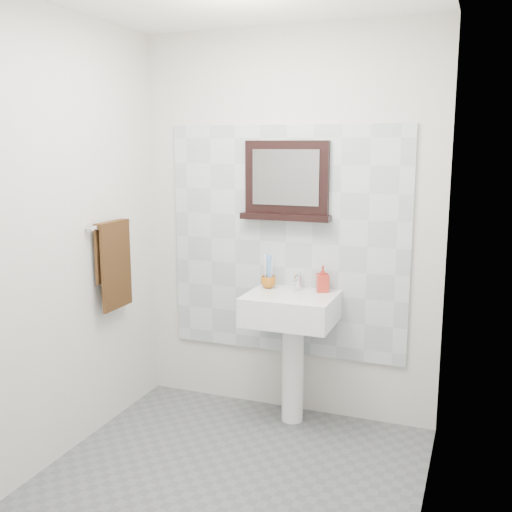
{
  "coord_description": "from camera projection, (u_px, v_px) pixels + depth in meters",
  "views": [
    {
      "loc": [
        1.19,
        -2.58,
        1.78
      ],
      "look_at": [
        -0.0,
        0.55,
        1.15
      ],
      "focal_mm": 42.0,
      "sensor_mm": 36.0,
      "label": 1
    }
  ],
  "objects": [
    {
      "name": "floor",
      "position": [
        219.0,
        491.0,
        3.12
      ],
      "size": [
        2.0,
        2.2,
        0.01
      ],
      "primitive_type": "cube",
      "color": "#5B5D60",
      "rests_on": "ground"
    },
    {
      "name": "front_wall",
      "position": [
        70.0,
        315.0,
        1.88
      ],
      "size": [
        2.0,
        0.01,
        2.5
      ],
      "primitive_type": "cube",
      "color": "silver",
      "rests_on": "ground"
    },
    {
      "name": "right_wall",
      "position": [
        431.0,
        271.0,
        2.53
      ],
      "size": [
        0.01,
        2.2,
        2.5
      ],
      "primitive_type": "cube",
      "color": "silver",
      "rests_on": "ground"
    },
    {
      "name": "towel_bar",
      "position": [
        111.0,
        224.0,
        3.69
      ],
      "size": [
        0.07,
        0.4,
        0.03
      ],
      "color": "silver",
      "rests_on": "left_wall"
    },
    {
      "name": "left_wall",
      "position": [
        48.0,
        243.0,
        3.24
      ],
      "size": [
        0.01,
        2.2,
        2.5
      ],
      "primitive_type": "cube",
      "color": "silver",
      "rests_on": "ground"
    },
    {
      "name": "splashback",
      "position": [
        286.0,
        242.0,
        3.9
      ],
      "size": [
        1.6,
        0.02,
        1.5
      ],
      "primitive_type": "cube",
      "color": "silver",
      "rests_on": "back_wall"
    },
    {
      "name": "hand_towel",
      "position": [
        114.0,
        258.0,
        3.72
      ],
      "size": [
        0.06,
        0.3,
        0.55
      ],
      "color": "#36200F",
      "rests_on": "towel_bar"
    },
    {
      "name": "toothbrushes",
      "position": [
        269.0,
        269.0,
        3.86
      ],
      "size": [
        0.05,
        0.04,
        0.21
      ],
      "color": "white",
      "rests_on": "toothbrush_cup"
    },
    {
      "name": "toothbrush_cup",
      "position": [
        268.0,
        282.0,
        3.87
      ],
      "size": [
        0.12,
        0.12,
        0.08
      ],
      "primitive_type": "imported",
      "rotation": [
        0.0,
        0.0,
        -0.25
      ],
      "color": "#B46415",
      "rests_on": "pedestal_sink"
    },
    {
      "name": "back_wall",
      "position": [
        287.0,
        226.0,
        3.9
      ],
      "size": [
        2.0,
        0.01,
        2.5
      ],
      "primitive_type": "cube",
      "color": "silver",
      "rests_on": "ground"
    },
    {
      "name": "framed_mirror",
      "position": [
        287.0,
        183.0,
        3.8
      ],
      "size": [
        0.59,
        0.11,
        0.5
      ],
      "color": "black",
      "rests_on": "back_wall"
    },
    {
      "name": "pedestal_sink",
      "position": [
        291.0,
        322.0,
        3.75
      ],
      "size": [
        0.55,
        0.44,
        0.96
      ],
      "color": "white",
      "rests_on": "ground"
    },
    {
      "name": "soap_dispenser",
      "position": [
        323.0,
        279.0,
        3.76
      ],
      "size": [
        0.1,
        0.1,
        0.17
      ],
      "primitive_type": "imported",
      "rotation": [
        0.0,
        0.0,
        0.4
      ],
      "color": "red",
      "rests_on": "pedestal_sink"
    }
  ]
}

